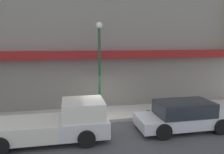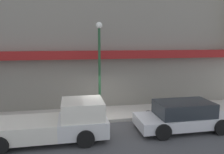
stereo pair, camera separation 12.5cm
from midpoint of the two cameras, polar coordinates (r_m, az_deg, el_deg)
The scene contains 7 objects.
ground_plane at distance 12.21m, azimuth -1.67°, elevation -11.92°, with size 80.00×80.00×0.00m, color #424244.
sidewalk at distance 13.35m, azimuth -2.61°, elevation -9.63°, with size 36.00×2.53×0.18m.
building at distance 15.38m, azimuth -4.31°, elevation 12.57°, with size 19.80×3.80×10.63m.
pickup_truck at distance 10.31m, azimuth -14.87°, elevation -11.62°, with size 5.46×2.18×1.78m.
parked_car at distance 11.71m, azimuth 17.87°, elevation -9.56°, with size 4.76×2.09×1.46m.
fire_hydrant at distance 13.62m, azimuth 11.35°, elevation -7.55°, with size 0.18×0.18×0.68m.
street_lamp at distance 12.28m, azimuth -3.60°, elevation 5.01°, with size 0.36×0.36×5.29m.
Camera 1 is at (-1.97, -11.21, 4.41)m, focal length 35.00 mm.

